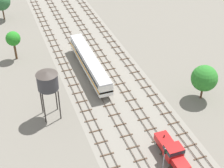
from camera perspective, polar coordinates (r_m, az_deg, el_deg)
ground_plane at (r=73.45m, az=-0.51°, el=-0.16°), size 480.00×480.00×0.00m
ballast_bed at (r=73.45m, az=-0.51°, el=-0.15°), size 18.05×176.00×0.01m
track_far_left at (r=72.55m, az=-6.00°, el=-0.76°), size 2.40×126.00×0.29m
track_left at (r=73.54m, az=-2.49°, el=-0.01°), size 2.40×126.00×0.29m
track_centre_left at (r=74.81m, az=0.92°, el=0.71°), size 2.40×126.00×0.29m
track_centre at (r=76.34m, az=4.20°, el=1.41°), size 2.40×126.00×0.29m
shunter_loco_centre_left_near at (r=57.12m, az=9.84°, el=-10.84°), size 2.74×8.46×3.10m
passenger_coach_left_mid at (r=76.09m, az=-3.70°, el=3.54°), size 2.96×22.00×3.80m
water_tower at (r=61.87m, az=-10.56°, el=0.51°), size 3.93×3.93×9.84m
signal_post_nearest at (r=54.42m, az=8.59°, el=-11.78°), size 0.28×0.47×5.04m
lineside_tree_0 at (r=69.42m, az=14.92°, el=0.92°), size 5.18×5.18×7.38m
lineside_tree_2 at (r=82.83m, az=-15.93°, el=7.13°), size 3.35×3.35×7.03m
lineside_tree_3 at (r=103.99m, az=-17.76°, el=12.81°), size 5.14×5.14×8.03m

